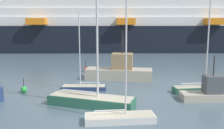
{
  "coord_description": "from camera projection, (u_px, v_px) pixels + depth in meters",
  "views": [
    {
      "loc": [
        2.12,
        -17.65,
        7.09
      ],
      "look_at": [
        0.0,
        14.07,
        1.68
      ],
      "focal_mm": 41.0,
      "sensor_mm": 36.0,
      "label": 1
    }
  ],
  "objects": [
    {
      "name": "ground_plane",
      "position": [
        99.0,
        119.0,
        18.69
      ],
      "size": [
        600.0,
        600.0,
        0.0
      ],
      "primitive_type": "plane",
      "color": "slate"
    },
    {
      "name": "sailboat_0",
      "position": [
        201.0,
        87.0,
        25.79
      ],
      "size": [
        5.84,
        2.45,
        10.13
      ],
      "rotation": [
        0.0,
        0.0,
        0.21
      ],
      "color": "#2D6B51",
      "rests_on": "ground_plane"
    },
    {
      "name": "sailboat_1",
      "position": [
        91.0,
        98.0,
        21.48
      ],
      "size": [
        7.59,
        3.73,
        14.12
      ],
      "rotation": [
        0.0,
        0.0,
        -0.25
      ],
      "color": "#2D6B51",
      "rests_on": "ground_plane"
    },
    {
      "name": "sailboat_2",
      "position": [
        84.0,
        86.0,
        26.68
      ],
      "size": [
        4.66,
        1.55,
        8.01
      ],
      "rotation": [
        0.0,
        0.0,
        3.2
      ],
      "color": "navy",
      "rests_on": "ground_plane"
    },
    {
      "name": "sailboat_3",
      "position": [
        120.0,
        116.0,
        18.18
      ],
      "size": [
        5.16,
        2.32,
        8.75
      ],
      "rotation": [
        0.0,
        0.0,
        0.17
      ],
      "color": "white",
      "rests_on": "ground_plane"
    },
    {
      "name": "fishing_boat_1",
      "position": [
        120.0,
        71.0,
        31.3
      ],
      "size": [
        8.19,
        2.93,
        6.04
      ],
      "rotation": [
        0.0,
        0.0,
        -0.06
      ],
      "color": "#BCB29E",
      "rests_on": "ground_plane"
    },
    {
      "name": "fishing_boat_2",
      "position": [
        210.0,
        92.0,
        23.16
      ],
      "size": [
        5.22,
        2.23,
        4.04
      ],
      "rotation": [
        0.0,
        0.0,
        0.09
      ],
      "color": "#BCB29E",
      "rests_on": "ground_plane"
    },
    {
      "name": "channel_buoy_0",
      "position": [
        24.0,
        89.0,
        25.6
      ],
      "size": [
        0.65,
        0.65,
        1.51
      ],
      "color": "green",
      "rests_on": "ground_plane"
    },
    {
      "name": "channel_buoy_1",
      "position": [
        86.0,
        69.0,
        36.37
      ],
      "size": [
        0.6,
        0.6,
        1.62
      ],
      "color": "red",
      "rests_on": "ground_plane"
    },
    {
      "name": "cruise_ship",
      "position": [
        84.0,
        25.0,
        63.21
      ],
      "size": [
        110.88,
        23.95,
        19.47
      ],
      "rotation": [
        0.0,
        0.0,
        0.08
      ],
      "color": "black",
      "rests_on": "ground_plane"
    }
  ]
}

